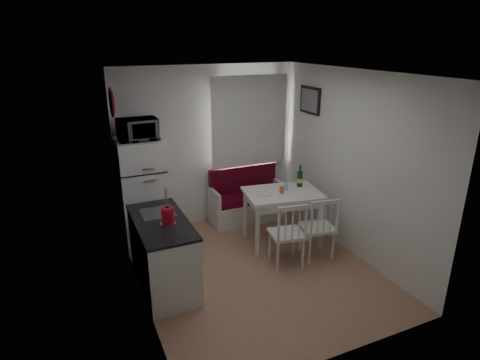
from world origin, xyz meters
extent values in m
cube|color=tan|center=(0.00, 0.00, 0.00)|extent=(3.00, 3.50, 0.02)
cube|color=white|center=(0.00, 0.00, 2.60)|extent=(3.00, 3.50, 0.02)
cube|color=white|center=(0.00, 1.75, 1.30)|extent=(3.00, 0.02, 2.60)
cube|color=white|center=(0.00, -1.75, 1.30)|extent=(3.00, 0.02, 2.60)
cube|color=white|center=(-1.50, 0.00, 1.30)|extent=(0.02, 3.50, 2.60)
cube|color=white|center=(1.50, 0.00, 1.30)|extent=(0.02, 3.50, 2.60)
cube|color=white|center=(0.70, 1.72, 1.62)|extent=(1.22, 0.06, 1.47)
cube|color=white|center=(0.70, 1.65, 1.68)|extent=(1.35, 0.02, 1.50)
cube|color=white|center=(-1.20, 0.15, 0.43)|extent=(0.60, 1.30, 0.86)
cube|color=black|center=(-1.20, 0.15, 0.89)|extent=(0.62, 1.32, 0.03)
cube|color=#99999E|center=(-1.18, 0.40, 0.85)|extent=(0.40, 0.40, 0.10)
cylinder|color=silver|center=(-1.02, 0.58, 1.03)|extent=(0.02, 0.02, 0.26)
cylinder|color=navy|center=(-1.47, 1.45, 2.15)|extent=(0.03, 0.40, 0.40)
cube|color=black|center=(1.48, 1.10, 2.05)|extent=(0.04, 0.52, 0.42)
cube|color=white|center=(0.58, 1.48, 0.18)|extent=(1.28, 0.49, 0.35)
cube|color=#58071C|center=(0.58, 1.48, 0.41)|extent=(1.22, 0.45, 0.12)
cube|color=#58071C|center=(0.58, 1.67, 0.69)|extent=(1.22, 0.10, 0.45)
cube|color=white|center=(0.72, 0.54, 0.80)|extent=(1.21, 0.94, 0.04)
cube|color=white|center=(0.72, 0.54, 0.72)|extent=(1.08, 0.81, 0.13)
cylinder|color=white|center=(0.72, 0.54, 0.39)|extent=(0.07, 0.07, 0.78)
cube|color=white|center=(0.47, -0.03, 0.45)|extent=(0.51, 0.49, 0.04)
cube|color=white|center=(0.47, -0.22, 0.71)|extent=(0.42, 0.12, 0.47)
cube|color=white|center=(0.97, -0.03, 0.45)|extent=(0.50, 0.48, 0.04)
cube|color=white|center=(0.97, -0.22, 0.70)|extent=(0.42, 0.11, 0.46)
cube|color=white|center=(-1.18, 1.40, 0.81)|extent=(0.65, 0.65, 1.62)
imported|color=white|center=(-1.18, 1.35, 1.77)|extent=(0.54, 0.37, 0.30)
cylinder|color=#B20E22|center=(-1.15, -0.02, 1.02)|extent=(0.18, 0.18, 0.24)
cylinder|color=orange|center=(0.67, 0.49, 0.88)|extent=(0.06, 0.06, 0.11)
cylinder|color=#85BCE2|center=(0.80, 0.59, 0.88)|extent=(0.06, 0.06, 0.10)
cylinder|color=white|center=(0.42, 0.56, 0.83)|extent=(0.22, 0.22, 0.02)
camera|label=1|loc=(-2.12, -4.24, 2.98)|focal=30.00mm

